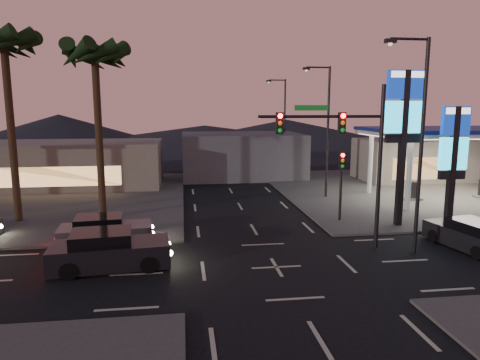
{
  "coord_description": "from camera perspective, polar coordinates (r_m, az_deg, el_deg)",
  "views": [
    {
      "loc": [
        -3.95,
        -17.46,
        6.83
      ],
      "look_at": [
        -0.88,
        5.47,
        3.0
      ],
      "focal_mm": 32.0,
      "sensor_mm": 36.0,
      "label": 1
    }
  ],
  "objects": [
    {
      "name": "ground",
      "position": [
        19.16,
        4.88,
        -11.51
      ],
      "size": [
        140.0,
        140.0,
        0.0
      ],
      "primitive_type": "plane",
      "color": "black",
      "rests_on": "ground"
    },
    {
      "name": "corner_lot_ne",
      "position": [
        39.54,
        22.82,
        -1.21
      ],
      "size": [
        24.0,
        24.0,
        0.12
      ],
      "primitive_type": "cube",
      "color": "#47443F",
      "rests_on": "ground"
    },
    {
      "name": "corner_lot_nw",
      "position": [
        36.21,
        -26.93,
        -2.41
      ],
      "size": [
        24.0,
        24.0,
        0.12
      ],
      "primitive_type": "cube",
      "color": "#47443F",
      "rests_on": "ground"
    },
    {
      "name": "gas_station",
      "position": [
        35.62,
        26.58,
        5.6
      ],
      "size": [
        12.2,
        8.2,
        5.47
      ],
      "color": "silver",
      "rests_on": "ground"
    },
    {
      "name": "convenience_store",
      "position": [
        44.55,
        21.98,
        2.49
      ],
      "size": [
        10.0,
        6.0,
        4.0
      ],
      "primitive_type": "cube",
      "color": "#726B5B",
      "rests_on": "ground"
    },
    {
      "name": "pylon_sign_tall",
      "position": [
        26.12,
        21.04,
        7.82
      ],
      "size": [
        2.2,
        0.35,
        9.0
      ],
      "color": "black",
      "rests_on": "ground"
    },
    {
      "name": "pylon_sign_short",
      "position": [
        26.66,
        26.58,
        3.73
      ],
      "size": [
        1.6,
        0.35,
        7.0
      ],
      "color": "black",
      "rests_on": "ground"
    },
    {
      "name": "traffic_signal_mast",
      "position": [
        20.98,
        13.99,
        4.74
      ],
      "size": [
        6.1,
        0.39,
        8.0
      ],
      "color": "black",
      "rests_on": "ground"
    },
    {
      "name": "pedestal_signal",
      "position": [
        26.5,
        13.36,
        0.66
      ],
      "size": [
        0.32,
        0.39,
        4.3
      ],
      "color": "black",
      "rests_on": "ground"
    },
    {
      "name": "streetlight_near",
      "position": [
        21.39,
        22.65,
        5.7
      ],
      "size": [
        2.14,
        0.25,
        10.0
      ],
      "color": "black",
      "rests_on": "ground"
    },
    {
      "name": "streetlight_mid",
      "position": [
        33.27,
        11.32,
        7.3
      ],
      "size": [
        2.14,
        0.25,
        10.0
      ],
      "color": "black",
      "rests_on": "ground"
    },
    {
      "name": "streetlight_far",
      "position": [
        46.73,
        5.73,
        7.98
      ],
      "size": [
        2.14,
        0.25,
        10.0
      ],
      "color": "black",
      "rests_on": "ground"
    },
    {
      "name": "palm_a",
      "position": [
        27.56,
        -18.75,
        14.32
      ],
      "size": [
        4.41,
        4.41,
        10.86
      ],
      "color": "black",
      "rests_on": "ground"
    },
    {
      "name": "palm_b",
      "position": [
        28.95,
        -28.89,
        14.49
      ],
      "size": [
        4.41,
        4.41,
        11.46
      ],
      "color": "black",
      "rests_on": "ground"
    },
    {
      "name": "building_far_west",
      "position": [
        41.01,
        -21.76,
        1.96
      ],
      "size": [
        16.0,
        8.0,
        4.0
      ],
      "primitive_type": "cube",
      "color": "#726B5B",
      "rests_on": "ground"
    },
    {
      "name": "building_far_mid",
      "position": [
        44.11,
        0.17,
        3.37
      ],
      "size": [
        12.0,
        9.0,
        4.4
      ],
      "primitive_type": "cube",
      "color": "#4C4C51",
      "rests_on": "ground"
    },
    {
      "name": "hill_left",
      "position": [
        80.37,
        -22.92,
        5.93
      ],
      "size": [
        40.0,
        40.0,
        6.0
      ],
      "primitive_type": "cone",
      "color": "black",
      "rests_on": "ground"
    },
    {
      "name": "hill_right",
      "position": [
        79.86,
        6.15,
        6.23
      ],
      "size": [
        50.0,
        50.0,
        5.0
      ],
      "primitive_type": "cone",
      "color": "black",
      "rests_on": "ground"
    },
    {
      "name": "hill_center",
      "position": [
        77.71,
        -4.72,
        5.8
      ],
      "size": [
        60.0,
        60.0,
        4.0
      ],
      "primitive_type": "cone",
      "color": "black",
      "rests_on": "ground"
    },
    {
      "name": "car_lane_a_front",
      "position": [
        19.58,
        -17.11,
        -9.03
      ],
      "size": [
        5.3,
        2.59,
        1.68
      ],
      "color": "black",
      "rests_on": "ground"
    },
    {
      "name": "car_lane_b_front",
      "position": [
        22.85,
        -17.6,
        -6.58
      ],
      "size": [
        4.83,
        2.35,
        1.53
      ],
      "color": "#565659",
      "rests_on": "ground"
    },
    {
      "name": "suv_station",
      "position": [
        24.1,
        28.32,
        -6.52
      ],
      "size": [
        2.56,
        4.66,
        1.48
      ],
      "color": "black",
      "rests_on": "ground"
    }
  ]
}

